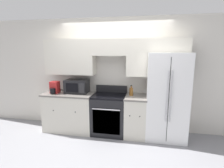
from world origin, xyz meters
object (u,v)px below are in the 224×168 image
object	(u,v)px
refrigerator	(167,96)
microwave	(77,86)
bottle	(131,91)
oven_range	(109,114)

from	to	relation	value
refrigerator	microwave	size ratio (longest dim) A/B	3.55
microwave	bottle	world-z (taller)	microwave
oven_range	refrigerator	world-z (taller)	refrigerator
refrigerator	microwave	distance (m)	2.02
bottle	oven_range	bearing A→B (deg)	-175.02
refrigerator	microwave	xyz separation A→B (m)	(-2.01, 0.03, 0.14)
microwave	refrigerator	bearing A→B (deg)	-0.90
oven_range	bottle	world-z (taller)	bottle
oven_range	refrigerator	bearing A→B (deg)	1.92
bottle	microwave	bearing A→B (deg)	178.62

